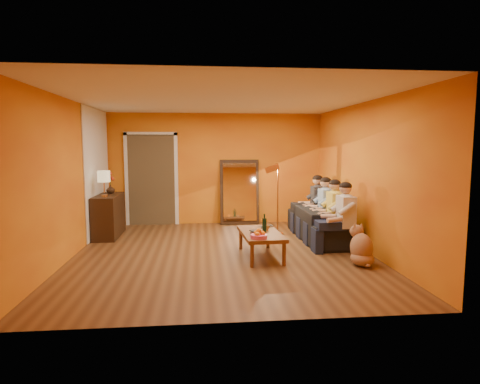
{
  "coord_description": "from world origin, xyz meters",
  "views": [
    {
      "loc": [
        -0.37,
        -6.74,
        1.83
      ],
      "look_at": [
        0.35,
        0.5,
        1.0
      ],
      "focal_mm": 30.0,
      "sensor_mm": 36.0,
      "label": 1
    }
  ],
  "objects": [
    {
      "name": "flowers",
      "position": [
        -2.24,
        1.8,
        1.19
      ],
      "size": [
        0.17,
        0.17,
        0.45
      ],
      "primitive_type": null,
      "color": "red",
      "rests_on": "vase"
    },
    {
      "name": "coffee_table",
      "position": [
        0.62,
        -0.3,
        0.21
      ],
      "size": [
        0.69,
        1.25,
        0.42
      ],
      "primitive_type": null,
      "rotation": [
        0.0,
        0.0,
        0.06
      ],
      "color": "brown",
      "rests_on": "floor"
    },
    {
      "name": "table_lamp",
      "position": [
        -2.24,
        1.25,
        1.1
      ],
      "size": [
        0.24,
        0.24,
        0.51
      ],
      "primitive_type": null,
      "color": "beige",
      "rests_on": "sideboard"
    },
    {
      "name": "person_mid_left",
      "position": [
        2.13,
        0.44,
        0.61
      ],
      "size": [
        0.7,
        0.44,
        1.22
      ],
      "primitive_type": null,
      "color": "#DAC448",
      "rests_on": "sofa"
    },
    {
      "name": "mirror_frame",
      "position": [
        0.55,
        2.63,
        0.76
      ],
      "size": [
        0.92,
        0.27,
        1.51
      ],
      "primitive_type": "cube",
      "rotation": [
        -0.14,
        0.0,
        0.0
      ],
      "color": "#321C10",
      "rests_on": "floor"
    },
    {
      "name": "wine_bottle",
      "position": [
        0.67,
        -0.35,
        0.58
      ],
      "size": [
        0.07,
        0.07,
        0.31
      ],
      "primitive_type": "cylinder",
      "color": "black",
      "rests_on": "coffee_table"
    },
    {
      "name": "door_jamb_right",
      "position": [
        -0.93,
        2.71,
        1.05
      ],
      "size": [
        0.08,
        0.06,
        2.2
      ],
      "primitive_type": "cube",
      "color": "white",
      "rests_on": "wall_back"
    },
    {
      "name": "person_mid_right",
      "position": [
        2.13,
        0.99,
        0.61
      ],
      "size": [
        0.7,
        0.44,
        1.22
      ],
      "primitive_type": null,
      "color": "#7D9AC1",
      "rests_on": "sofa"
    },
    {
      "name": "vase",
      "position": [
        -2.24,
        1.8,
        0.94
      ],
      "size": [
        0.17,
        0.17,
        0.18
      ],
      "primitive_type": "imported",
      "color": "#321C10",
      "rests_on": "sideboard"
    },
    {
      "name": "sofa",
      "position": [
        2.0,
        0.89,
        0.32
      ],
      "size": [
        2.19,
        0.86,
        0.64
      ],
      "primitive_type": "imported",
      "rotation": [
        0.0,
        0.0,
        1.57
      ],
      "color": "black",
      "rests_on": "floor"
    },
    {
      "name": "sideboard",
      "position": [
        -2.24,
        1.55,
        0.42
      ],
      "size": [
        0.44,
        1.18,
        0.85
      ],
      "primitive_type": "cube",
      "color": "#321C10",
      "rests_on": "floor"
    },
    {
      "name": "person_far_right",
      "position": [
        2.13,
        1.54,
        0.61
      ],
      "size": [
        0.7,
        0.44,
        1.22
      ],
      "primitive_type": null,
      "color": "#323136",
      "rests_on": "sofa"
    },
    {
      "name": "white_accent",
      "position": [
        -2.48,
        1.75,
        1.3
      ],
      "size": [
        0.02,
        1.9,
        2.58
      ],
      "primitive_type": "cube",
      "color": "white",
      "rests_on": "wall_left"
    },
    {
      "name": "mirror_glass",
      "position": [
        0.55,
        2.59,
        0.76
      ],
      "size": [
        0.78,
        0.21,
        1.35
      ],
      "primitive_type": "cube",
      "rotation": [
        -0.14,
        0.0,
        0.0
      ],
      "color": "white",
      "rests_on": "mirror_frame"
    },
    {
      "name": "book_mid",
      "position": [
        0.45,
        -0.49,
        0.45
      ],
      "size": [
        0.2,
        0.27,
        0.02
      ],
      "primitive_type": "imported",
      "rotation": [
        0.0,
        0.0,
        -0.06
      ],
      "color": "red",
      "rests_on": "book_lower"
    },
    {
      "name": "person_far_left",
      "position": [
        2.13,
        -0.11,
        0.61
      ],
      "size": [
        0.7,
        0.44,
        1.22
      ],
      "primitive_type": null,
      "color": "beige",
      "rests_on": "sofa"
    },
    {
      "name": "book_lower",
      "position": [
        0.44,
        -0.5,
        0.43
      ],
      "size": [
        0.19,
        0.24,
        0.02
      ],
      "primitive_type": "imported",
      "rotation": [
        0.0,
        0.0,
        0.13
      ],
      "color": "#321C10",
      "rests_on": "coffee_table"
    },
    {
      "name": "fruit_bowl",
      "position": [
        0.52,
        -0.75,
        0.5
      ],
      "size": [
        0.26,
        0.26,
        0.16
      ],
      "primitive_type": null,
      "color": "#ED538A",
      "rests_on": "coffee_table"
    },
    {
      "name": "door_jamb_left",
      "position": [
        -2.07,
        2.71,
        1.05
      ],
      "size": [
        0.08,
        0.06,
        2.2
      ],
      "primitive_type": "cube",
      "color": "white",
      "rests_on": "wall_back"
    },
    {
      "name": "doorway_recess",
      "position": [
        -1.5,
        2.83,
        1.05
      ],
      "size": [
        1.06,
        0.3,
        2.1
      ],
      "primitive_type": "cube",
      "color": "#3F2D19",
      "rests_on": "floor"
    },
    {
      "name": "laptop",
      "position": [
        0.8,
        0.05,
        0.43
      ],
      "size": [
        0.36,
        0.33,
        0.02
      ],
      "primitive_type": "imported",
      "rotation": [
        0.0,
        0.0,
        0.62
      ],
      "color": "black",
      "rests_on": "coffee_table"
    },
    {
      "name": "floor_lamp",
      "position": [
        1.22,
        1.35,
        0.72
      ],
      "size": [
        0.34,
        0.3,
        1.44
      ],
      "primitive_type": null,
      "rotation": [
        0.0,
        0.0,
        -0.22
      ],
      "color": "#D3853E",
      "rests_on": "floor"
    },
    {
      "name": "dog",
      "position": [
        2.1,
        -0.9,
        0.32
      ],
      "size": [
        0.43,
        0.59,
        0.64
      ],
      "primitive_type": null,
      "rotation": [
        0.0,
        0.0,
        -0.16
      ],
      "color": "#A76B4B",
      "rests_on": "floor"
    },
    {
      "name": "tumbler",
      "position": [
        0.74,
        -0.18,
        0.46
      ],
      "size": [
        0.11,
        0.11,
        0.09
      ],
      "primitive_type": "imported",
      "rotation": [
        0.0,
        0.0,
        -0.14
      ],
      "color": "#B27F3F",
      "rests_on": "coffee_table"
    },
    {
      "name": "book_upper",
      "position": [
        0.44,
        -0.51,
        0.47
      ],
      "size": [
        0.23,
        0.27,
        0.02
      ],
      "primitive_type": "imported",
      "rotation": [
        0.0,
        0.0,
        0.24
      ],
      "color": "black",
      "rests_on": "book_mid"
    },
    {
      "name": "door_header",
      "position": [
        -1.5,
        2.71,
        2.12
      ],
      "size": [
        1.22,
        0.06,
        0.08
      ],
      "primitive_type": "cube",
      "color": "white",
      "rests_on": "wall_back"
    },
    {
      "name": "room_shell",
      "position": [
        0.0,
        0.37,
        1.3
      ],
      "size": [
        5.0,
        5.5,
        2.6
      ],
      "color": "brown",
      "rests_on": "ground"
    }
  ]
}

